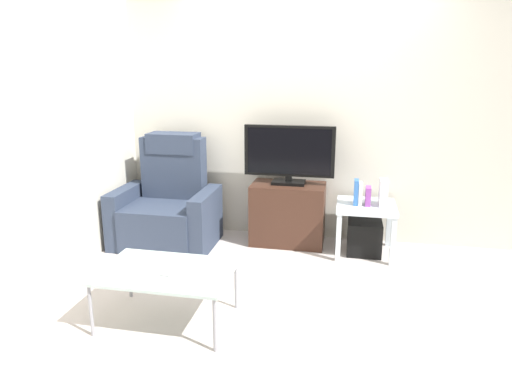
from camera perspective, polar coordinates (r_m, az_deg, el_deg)
The scene contains 14 objects.
ground_plane at distance 3.84m, azimuth 4.14°, elevation -12.30°, with size 6.40×6.40×0.00m, color #BCB2AD.
wall_back at distance 4.58m, azimuth 6.32°, elevation 8.98°, with size 6.40×0.06×2.60m, color beige.
wall_side at distance 4.14m, azimuth -22.52°, elevation 7.44°, with size 0.06×4.48×2.60m, color beige.
tv_stand at distance 4.53m, azimuth 4.03°, elevation -3.88°, with size 0.72×0.41×0.61m.
television at distance 4.40m, azimuth 4.20°, elevation 3.73°, with size 0.88×0.20×0.58m.
recliner_armchair at distance 4.62m, azimuth -11.03°, elevation -2.90°, with size 0.98×0.78×1.08m.
side_table at distance 4.36m, azimuth 13.67°, elevation -3.62°, with size 0.54×0.54×0.48m.
subwoofer_box at distance 4.44m, azimuth 13.49°, elevation -6.65°, with size 0.32×0.32×0.32m, color black.
book_leftmost at distance 4.29m, azimuth 12.50°, elevation -1.14°, with size 0.04×0.12×0.24m, color #3366B2.
book_middle at distance 4.29m, azimuth 13.02°, elevation -1.32°, with size 0.03×0.10×0.21m, color white.
book_rightmost at distance 4.30m, azimuth 13.94°, elevation -1.61°, with size 0.05×0.13×0.18m, color purple.
game_console at distance 4.33m, azimuth 15.74°, elevation -1.16°, with size 0.07×0.20×0.24m, color white.
coffee_table at distance 3.19m, azimuth -11.24°, elevation -11.09°, with size 0.90×0.60×0.38m.
cell_phone at distance 3.14m, azimuth -10.71°, elevation -10.90°, with size 0.07×0.15×0.01m, color #B7B7BC.
Camera 1 is at (0.42, -3.41, 1.71)m, focal length 31.74 mm.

